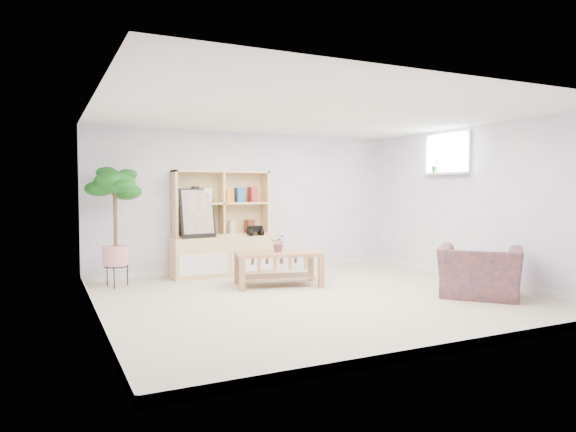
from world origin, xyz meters
name	(u,v)px	position (x,y,z in m)	size (l,w,h in m)	color
floor	(319,298)	(0.00, 0.00, 0.00)	(5.50, 5.00, 0.01)	beige
ceiling	(320,114)	(0.00, 0.00, 2.40)	(5.50, 5.00, 0.01)	white
walls	(319,206)	(0.00, 0.00, 1.20)	(5.51, 5.01, 2.40)	silver
baseboard	(319,294)	(0.00, 0.00, 0.05)	(5.50, 5.00, 0.10)	white
window	(448,154)	(2.73, 0.60, 2.00)	(0.10, 0.98, 0.68)	silver
window_sill	(445,174)	(2.67, 0.60, 1.68)	(0.14, 1.00, 0.04)	white
storage_unit	(224,223)	(-0.55, 2.24, 0.87)	(1.73, 0.58, 1.73)	tan
poster	(197,213)	(-1.02, 2.16, 1.04)	(0.57, 0.13, 0.79)	yellow
toy_truck	(255,230)	(-0.04, 2.14, 0.74)	(0.34, 0.24, 0.18)	black
coffee_table	(278,269)	(-0.13, 1.00, 0.25)	(1.23, 0.67, 0.50)	#A86842
table_plant	(279,243)	(-0.12, 1.00, 0.63)	(0.23, 0.20, 0.26)	#195016
floor_tree	(115,227)	(-2.30, 1.93, 0.88)	(0.65, 0.65, 1.76)	#0B4111
armchair	(480,268)	(1.93, -0.88, 0.38)	(1.03, 0.89, 0.76)	#22244D
sill_plant	(435,165)	(2.67, 0.82, 1.82)	(0.14, 0.11, 0.25)	#0B4111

